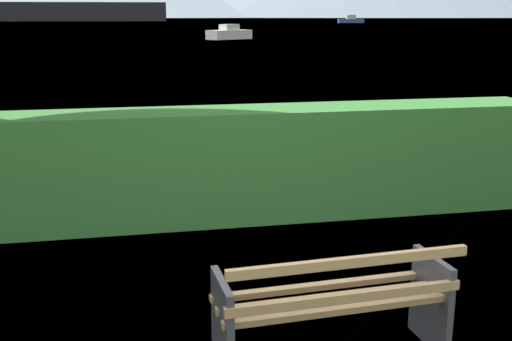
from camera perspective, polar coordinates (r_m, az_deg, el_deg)
name	(u,v)px	position (r m, az deg, el deg)	size (l,w,h in m)	color
water_surface	(128,19)	(310.52, -11.67, 13.40)	(620.00, 620.00, 0.00)	slate
park_bench	(334,305)	(4.35, 7.15, -12.10)	(1.65, 0.67, 0.87)	tan
hedge_row	(245,163)	(7.28, -1.03, 0.65)	(7.17, 0.81, 1.29)	#387A33
cargo_ship_large	(28,5)	(235.79, -20.11, 14.07)	(81.77, 14.53, 19.89)	#232328
sailboat_mid	(229,34)	(61.31, -2.47, 12.41)	(4.75, 3.95, 1.41)	silver
tender_far	(351,20)	(180.49, 8.68, 13.46)	(7.38, 3.49, 2.21)	#335693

